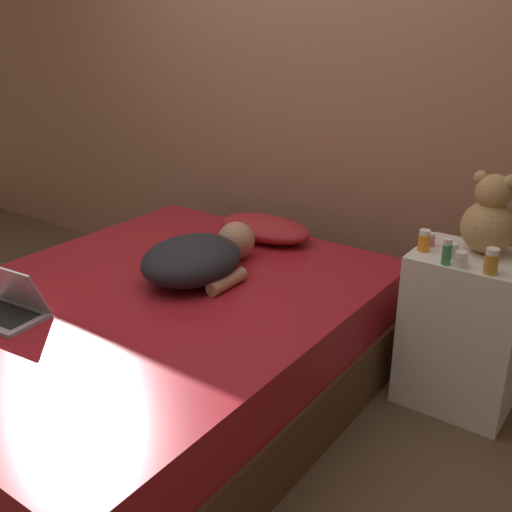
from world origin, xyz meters
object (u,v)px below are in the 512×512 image
teddy_bear (489,218)px  bottle_pink (430,239)px  laptop (7,305)px  bottle_orange (424,241)px  pillow (265,228)px  bottle_white (461,259)px  bottle_amber (491,261)px  bottle_green (447,252)px  bottle_clear (453,251)px  person_lying (199,257)px

teddy_bear → bottle_pink: size_ratio=5.91×
laptop → bottle_orange: 1.70m
laptop → bottle_pink: bearing=41.0°
teddy_bear → bottle_orange: (-0.21, -0.14, -0.10)m
pillow → bottle_white: bearing=-10.2°
pillow → bottle_pink: bearing=-2.4°
bottle_white → bottle_amber: bearing=0.2°
bottle_amber → bottle_pink: 0.34m
bottle_pink → laptop: bearing=-133.7°
teddy_bear → bottle_green: (-0.09, -0.23, -0.10)m
bottle_white → teddy_bear: bearing=81.4°
bottle_clear → bottle_pink: bearing=146.4°
bottle_white → bottle_clear: bearing=127.3°
laptop → bottle_white: size_ratio=5.36×
bottle_orange → bottle_white: (0.18, -0.08, -0.01)m
bottle_amber → laptop: bearing=-143.7°
person_lying → bottle_pink: bearing=32.8°
pillow → teddy_bear: bearing=1.3°
laptop → teddy_bear: bearing=37.6°
bottle_green → bottle_amber: size_ratio=1.05×
laptop → bottle_amber: bearing=31.0°
bottle_green → bottle_clear: 0.08m
bottle_clear → pillow: bearing=173.1°
person_lying → laptop: laptop is taller
person_lying → laptop: (-0.36, -0.72, -0.05)m
pillow → bottle_orange: size_ratio=5.74×
teddy_bear → bottle_clear: (-0.09, -0.15, -0.12)m
bottle_orange → bottle_pink: 0.08m
person_lying → bottle_white: size_ratio=10.44×
person_lying → bottle_orange: size_ratio=7.12×
pillow → teddy_bear: 1.13m
teddy_bear → bottle_amber: size_ratio=3.33×
laptop → bottle_pink: size_ratio=5.83×
person_lying → bottle_amber: 1.21m
person_lying → bottle_white: bearing=20.8°
laptop → teddy_bear: size_ratio=0.99×
person_lying → bottle_clear: bottle_clear is taller
bottle_clear → person_lying: bearing=-155.0°
teddy_bear → laptop: bearing=-137.0°
laptop → bottle_green: bottle_green is taller
teddy_bear → pillow: bearing=-178.7°
pillow → bottle_white: size_ratio=8.41×
laptop → bottle_pink: 1.75m
laptop → bottle_green: bearing=34.1°
bottle_clear → laptop: bearing=-138.7°
bottle_amber → bottle_white: (-0.12, -0.00, -0.02)m
bottle_clear → bottle_amber: bearing=-22.1°
bottle_orange → bottle_green: bearing=-35.2°
bottle_clear → bottle_pink: size_ratio=1.10×
laptop → pillow: bearing=71.1°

